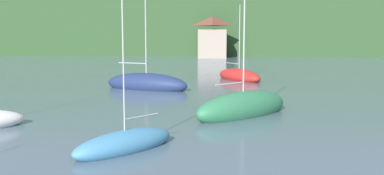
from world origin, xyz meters
The scene contains 6 objects.
wooded_hillside centered at (-4.45, 152.00, 8.65)m, with size 352.00×70.92×47.30m.
shore_building_westcentral centered at (0.00, 106.12, 4.40)m, with size 6.43×6.07×9.05m.
sailboat_far_4 centered at (-5.16, 51.03, 0.49)m, with size 8.73×5.17×12.92m.
sailboat_mid_5 centered at (-2.46, 29.92, 0.28)m, with size 4.65×5.16×7.42m.
sailboat_far_7 centered at (3.89, 59.99, 0.40)m, with size 5.94×7.65×8.89m.
sailboat_mid_9 centered at (3.21, 38.50, 0.49)m, with size 7.12×7.17×10.44m.
Camera 1 is at (1.74, 11.67, 5.12)m, focal length 39.88 mm.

